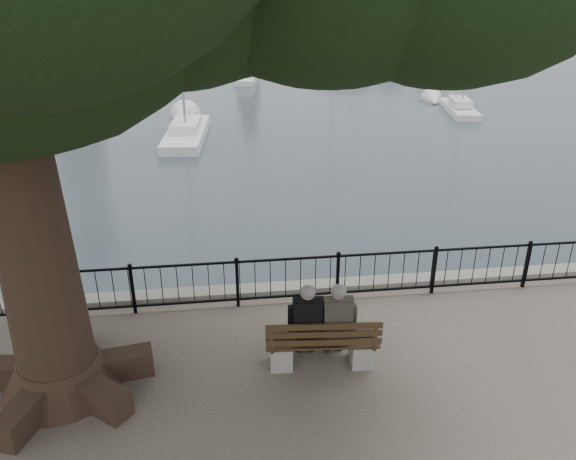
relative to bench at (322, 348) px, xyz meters
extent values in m
cube|color=slate|center=(-0.31, 2.55, -0.85)|extent=(200.00, 0.40, 1.20)
plane|color=#283339|center=(-0.31, 102.55, -1.35)|extent=(260.00, 260.00, 0.00)
cube|color=black|center=(-0.31, 2.05, 0.63)|extent=(22.00, 0.04, 0.04)
cube|color=black|center=(-0.31, 2.05, -0.20)|extent=(22.00, 0.04, 0.04)
cube|color=gray|center=(-0.67, 0.09, -0.13)|extent=(0.40, 0.50, 0.43)
cube|color=gray|center=(0.68, -0.01, -0.13)|extent=(0.40, 0.50, 0.43)
cube|color=black|center=(0.00, 0.04, 0.12)|extent=(1.91, 0.67, 0.04)
cube|color=black|center=(-0.02, -0.24, 0.44)|extent=(1.87, 0.19, 0.42)
cube|color=black|center=(-0.25, 0.07, 0.25)|extent=(0.40, 0.34, 0.25)
cube|color=black|center=(-0.26, -0.04, 0.64)|extent=(0.48, 0.28, 0.62)
sphere|color=tan|center=(-0.26, 0.00, 1.08)|extent=(0.24, 0.24, 0.24)
ellipsoid|color=slate|center=(-0.26, -0.03, 1.12)|extent=(0.25, 0.25, 0.21)
cube|color=black|center=(-0.23, 0.37, -0.11)|extent=(0.37, 0.48, 0.47)
cube|color=#292721|center=(0.24, 0.03, 0.25)|extent=(0.40, 0.34, 0.25)
cube|color=#292721|center=(0.23, -0.08, 0.64)|extent=(0.48, 0.28, 0.62)
sphere|color=tan|center=(0.23, -0.04, 1.08)|extent=(0.24, 0.24, 0.24)
ellipsoid|color=slate|center=(0.23, -0.07, 1.12)|extent=(0.25, 0.25, 0.21)
cube|color=#292721|center=(0.26, 0.33, -0.11)|extent=(0.37, 0.48, 0.47)
cone|color=black|center=(-4.20, -0.02, -0.07)|extent=(1.87, 1.87, 0.55)
cone|color=black|center=(-4.20, -0.02, 2.95)|extent=(1.21, 1.21, 6.58)
cube|color=slate|center=(-18.31, 61.55, -0.75)|extent=(10.43, 10.43, 1.40)
cube|color=slate|center=(1.69, 49.55, -0.75)|extent=(5.73, 5.73, 1.40)
cube|color=gray|center=(1.69, 49.55, 1.66)|extent=(2.10, 2.48, 3.82)
cube|color=white|center=(-3.01, 18.76, -1.25)|extent=(2.19, 6.19, 0.67)
cube|color=white|center=(-3.01, 18.76, -0.75)|extent=(1.44, 2.57, 0.51)
cube|color=white|center=(11.99, 22.46, -1.25)|extent=(2.09, 4.86, 0.52)
cube|color=white|center=(11.99, 22.46, -0.75)|extent=(1.27, 2.05, 0.39)
cylinder|color=#B8B8BA|center=(11.99, 22.19, 3.16)|extent=(0.10, 0.10, 8.20)
cube|color=white|center=(0.82, 34.42, -1.25)|extent=(2.20, 4.87, 0.52)
cube|color=white|center=(0.82, 34.42, -0.75)|extent=(1.32, 2.07, 0.39)
cylinder|color=#B8B8BA|center=(0.82, 34.15, 3.75)|extent=(0.10, 0.10, 9.38)
cube|color=white|center=(6.78, 33.02, -1.25)|extent=(3.44, 6.33, 0.68)
cube|color=white|center=(6.78, 33.02, -0.75)|extent=(1.93, 2.74, 0.51)
cube|color=white|center=(-6.48, 39.09, -1.25)|extent=(1.87, 5.60, 0.61)
cube|color=white|center=(-6.48, 39.09, -0.75)|extent=(1.26, 2.31, 0.46)
cube|color=#4B443B|center=(24.69, 79.55, -0.85)|extent=(30.00, 8.00, 1.20)
cylinder|color=black|center=(19.69, 77.55, 1.65)|extent=(0.70, 0.70, 4.00)
cylinder|color=black|center=(25.69, 79.55, 1.65)|extent=(0.70, 0.70, 4.00)
cylinder|color=black|center=(31.69, 78.55, 1.65)|extent=(0.70, 0.70, 4.00)
camera|label=1|loc=(-1.53, -7.56, 5.64)|focal=35.00mm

